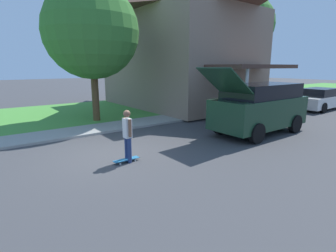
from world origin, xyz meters
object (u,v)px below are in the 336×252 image
(suv_parked, at_px, (260,107))
(car_down_street, at_px, (319,99))
(lawn_tree_far, at_px, (245,25))
(lawn_tree_near, at_px, (91,31))
(skateboard, at_px, (126,160))
(skateboarder, at_px, (128,134))

(suv_parked, relative_size, car_down_street, 1.19)
(lawn_tree_far, bearing_deg, car_down_street, 35.04)
(lawn_tree_far, xyz_separation_m, car_down_street, (4.23, 2.97, -5.02))
(lawn_tree_near, height_order, car_down_street, lawn_tree_near)
(lawn_tree_near, relative_size, car_down_street, 1.54)
(car_down_street, height_order, skateboard, car_down_street)
(skateboarder, relative_size, skateboard, 1.95)
(car_down_street, bearing_deg, lawn_tree_near, -110.44)
(lawn_tree_near, xyz_separation_m, skateboard, (6.36, -1.61, -4.49))
(skateboard, bearing_deg, lawn_tree_near, 165.78)
(lawn_tree_near, relative_size, lawn_tree_far, 0.90)
(lawn_tree_near, xyz_separation_m, car_down_street, (5.14, 13.80, -3.87))
(suv_parked, xyz_separation_m, car_down_street, (-1.47, 9.05, -0.47))
(skateboarder, bearing_deg, suv_parked, 87.76)
(car_down_street, xyz_separation_m, skateboarder, (1.22, -15.35, 0.19))
(lawn_tree_near, distance_m, skateboard, 7.95)
(skateboard, bearing_deg, car_down_street, 94.50)
(lawn_tree_near, height_order, skateboarder, lawn_tree_near)
(lawn_tree_far, height_order, car_down_street, lawn_tree_far)
(lawn_tree_near, height_order, lawn_tree_far, lawn_tree_far)
(suv_parked, xyz_separation_m, skateboard, (-0.26, -6.36, -1.08))
(suv_parked, height_order, skateboarder, suv_parked)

